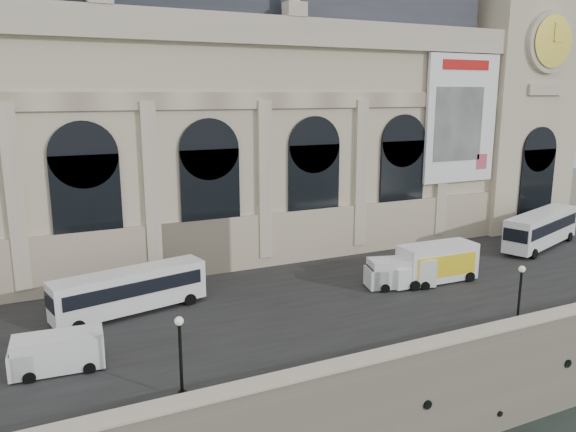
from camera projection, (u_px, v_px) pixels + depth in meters
name	position (u px, v px, depth m)	size (l,w,h in m)	color
quay	(211.00, 262.00, 63.26)	(160.00, 70.00, 6.00)	#776F5C
street	(293.00, 296.00, 44.10)	(160.00, 24.00, 0.06)	#2D2D2D
parapet	(395.00, 360.00, 32.17)	(160.00, 1.40, 1.21)	#776F5C
museum	(159.00, 113.00, 53.52)	(69.00, 18.70, 29.10)	beige
clock_pavilion	(497.00, 78.00, 67.01)	(13.00, 14.72, 36.70)	beige
bus_left	(130.00, 290.00, 40.15)	(11.27, 4.52, 3.25)	white
bus_right	(541.00, 228.00, 57.53)	(12.64, 6.55, 3.69)	white
van_b	(53.00, 353.00, 31.79)	(5.21, 2.43, 2.25)	white
van_c	(397.00, 273.00, 45.72)	(5.87, 3.43, 2.46)	white
box_truck	(433.00, 264.00, 47.01)	(8.13, 3.11, 3.24)	white
lamp_left	(181.00, 359.00, 28.73)	(0.47, 0.47, 4.57)	black
lamp_right	(519.00, 297.00, 37.60)	(0.45, 0.45, 4.41)	black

